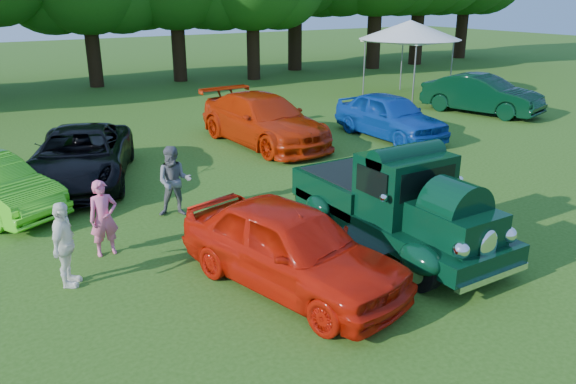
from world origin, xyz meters
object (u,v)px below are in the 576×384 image
back_car_orange (264,120)px  spectator_grey (174,181)px  back_car_blue (390,116)px  red_convertible (291,246)px  canopy_tent (410,30)px  back_car_green (482,94)px  hero_pickup (395,205)px  back_car_black (80,156)px  spectator_white (64,245)px  spectator_pink (104,218)px

back_car_orange → spectator_grey: size_ratio=3.46×
back_car_orange → back_car_blue: bearing=-24.3°
red_convertible → canopy_tent: (14.96, 13.16, 2.42)m
red_convertible → back_car_green: bearing=15.1°
hero_pickup → canopy_tent: size_ratio=0.89×
back_car_blue → back_car_green: 6.25m
back_car_orange → back_car_green: bearing=-6.1°
back_car_black → red_convertible: bearing=-56.2°
spectator_grey → spectator_white: 3.53m
red_convertible → canopy_tent: 20.07m
back_car_orange → spectator_white: back_car_orange is taller
back_car_orange → back_car_green: 10.35m
back_car_orange → hero_pickup: bearing=-105.6°
back_car_orange → back_car_green: size_ratio=1.15×
hero_pickup → back_car_black: bearing=121.0°
back_car_blue → back_car_green: (6.14, 1.17, 0.03)m
spectator_pink → back_car_orange: bearing=39.6°
red_convertible → spectator_grey: spectator_grey is taller
hero_pickup → spectator_white: 6.22m
back_car_orange → spectator_pink: back_car_orange is taller
spectator_pink → canopy_tent: 20.27m
red_convertible → back_car_black: bearing=88.3°
back_car_black → back_car_green: size_ratio=1.07×
back_car_orange → back_car_black: bearing=-174.4°
spectator_pink → back_car_green: bearing=16.7°
spectator_pink → spectator_white: spectator_white is taller
red_convertible → back_car_black: red_convertible is taller
hero_pickup → spectator_white: (-5.98, 1.68, -0.07)m
back_car_blue → back_car_green: size_ratio=0.93×
hero_pickup → back_car_orange: size_ratio=0.88×
back_car_blue → hero_pickup: bearing=-130.7°
back_car_blue → spectator_pink: bearing=-158.7°
hero_pickup → canopy_tent: 17.87m
hero_pickup → back_car_black: hero_pickup is taller
hero_pickup → spectator_pink: 5.71m
spectator_pink → spectator_grey: spectator_grey is taller
back_car_green → spectator_white: back_car_green is taller
back_car_orange → canopy_tent: bearing=18.6°
spectator_grey → canopy_tent: 18.01m
back_car_black → back_car_orange: size_ratio=0.93×
back_car_green → canopy_tent: bearing=71.3°
back_car_orange → canopy_tent: (10.52, 4.35, 2.34)m
canopy_tent → back_car_orange: bearing=-157.6°
red_convertible → spectator_pink: size_ratio=2.90×
back_car_green → spectator_grey: size_ratio=3.00×
back_car_blue → spectator_white: 13.02m
hero_pickup → spectator_white: hero_pickup is taller
red_convertible → spectator_pink: 3.82m
back_car_green → spectator_white: (-18.08, -6.36, -0.04)m
red_convertible → spectator_grey: 4.22m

